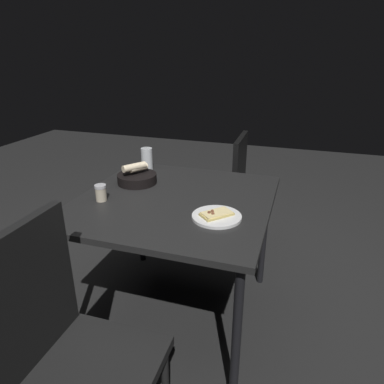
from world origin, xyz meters
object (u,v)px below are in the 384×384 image
dining_table (175,209)px  chair_near (64,345)px  bread_basket (137,177)px  beer_glass (147,160)px  pepper_shaker (101,194)px  chair_far (223,184)px  pizza_plate (217,216)px

dining_table → chair_near: size_ratio=1.04×
bread_basket → beer_glass: beer_glass is taller
dining_table → pepper_shaker: (0.14, -0.35, 0.10)m
chair_far → beer_glass: bearing=-40.3°
pizza_plate → pepper_shaker: 0.61m
beer_glass → dining_table: bearing=40.8°
pizza_plate → chair_near: bearing=-26.0°
chair_near → chair_far: bearing=175.3°
pizza_plate → chair_far: bearing=-168.8°
pizza_plate → bread_basket: bearing=-118.3°
pizza_plate → dining_table: bearing=-120.5°
beer_glass → chair_near: (1.24, 0.26, -0.25)m
pizza_plate → bread_basket: 0.63m
dining_table → chair_near: 0.87m
chair_far → bread_basket: bearing=-26.0°
bread_basket → pepper_shaker: 0.29m
dining_table → pizza_plate: 0.32m
chair_near → chair_far: (-1.71, 0.14, -0.04)m
bread_basket → chair_far: size_ratio=0.26×
pepper_shaker → beer_glass: bearing=178.5°
beer_glass → bread_basket: bearing=11.0°
dining_table → bread_basket: bread_basket is taller
dining_table → chair_far: (-0.86, 0.06, -0.16)m
dining_table → chair_far: bearing=175.7°
pizza_plate → pepper_shaker: bearing=-91.3°
chair_far → dining_table: bearing=-4.3°
chair_far → pepper_shaker: bearing=-22.4°
dining_table → pepper_shaker: size_ratio=11.85×
pizza_plate → chair_far: 1.06m
bread_basket → chair_near: chair_near is taller
chair_near → pepper_shaker: bearing=-159.3°
pepper_shaker → bread_basket: bearing=167.7°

